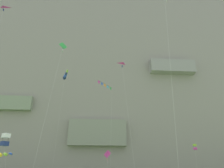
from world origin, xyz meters
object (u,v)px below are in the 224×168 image
at_px(kite_box_near_cliff, 5,140).
at_px(kite_banner_far_left, 105,88).
at_px(kite_delta_low_right, 1,12).
at_px(kite_diamond_upper_mid, 61,54).
at_px(kite_diamond_mid_left, 107,155).
at_px(kite_delta_mid_right, 124,68).
at_px(kite_box_high_center, 195,147).
at_px(kite_windsock_upper_right, 65,76).

xyz_separation_m(kite_box_near_cliff, kite_banner_far_left, (16.88, 9.12, 13.60)).
height_order(kite_delta_low_right, kite_diamond_upper_mid, kite_delta_low_right).
relative_size(kite_diamond_mid_left, kite_box_near_cliff, 0.87).
height_order(kite_banner_far_left, kite_delta_mid_right, kite_banner_far_left).
xyz_separation_m(kite_delta_low_right, kite_delta_mid_right, (22.06, -0.11, -10.87)).
bearing_deg(kite_box_high_center, kite_windsock_upper_right, -179.69).
bearing_deg(kite_box_near_cliff, kite_delta_mid_right, -17.63).
distance_m(kite_diamond_upper_mid, kite_box_near_cliff, 17.09).
distance_m(kite_box_near_cliff, kite_delta_mid_right, 23.02).
bearing_deg(kite_diamond_mid_left, kite_box_high_center, -2.55).
xyz_separation_m(kite_diamond_upper_mid, kite_box_high_center, (28.20, 18.59, -11.53)).
relative_size(kite_diamond_upper_mid, kite_banner_far_left, 0.99).
xyz_separation_m(kite_box_high_center, kite_box_near_cliff, (-37.35, -10.56, -0.47)).
xyz_separation_m(kite_diamond_upper_mid, kite_diamond_mid_left, (8.51, 19.46, -13.33)).
relative_size(kite_delta_low_right, kite_diamond_upper_mid, 1.36).
bearing_deg(kite_delta_mid_right, kite_banner_far_left, 99.13).
bearing_deg(kite_diamond_upper_mid, kite_delta_mid_right, 10.47).
height_order(kite_delta_low_right, kite_delta_mid_right, kite_delta_low_right).
distance_m(kite_diamond_mid_left, kite_delta_mid_right, 21.48).
height_order(kite_windsock_upper_right, kite_delta_mid_right, kite_windsock_upper_right).
bearing_deg(kite_banner_far_left, kite_delta_mid_right, -80.87).
bearing_deg(kite_delta_low_right, kite_diamond_upper_mid, -9.52).
height_order(kite_box_high_center, kite_box_near_cliff, kite_box_high_center).
relative_size(kite_diamond_upper_mid, kite_box_near_cliff, 2.42).
relative_size(kite_banner_far_left, kite_delta_mid_right, 1.14).
relative_size(kite_box_near_cliff, kite_delta_mid_right, 0.47).
distance_m(kite_box_high_center, kite_banner_far_left, 24.37).
distance_m(kite_delta_low_right, kite_diamond_upper_mid, 15.51).
xyz_separation_m(kite_diamond_mid_left, kite_delta_mid_right, (1.66, -17.58, 12.22)).
relative_size(kite_windsock_upper_right, kite_box_high_center, 2.73).
bearing_deg(kite_box_near_cliff, kite_windsock_upper_right, 56.07).
xyz_separation_m(kite_delta_low_right, kite_box_near_cliff, (2.73, 6.03, -21.76)).
distance_m(kite_delta_low_right, kite_banner_far_left, 26.09).
xyz_separation_m(kite_windsock_upper_right, kite_box_high_center, (30.35, 0.16, -16.61)).
distance_m(kite_windsock_upper_right, kite_diamond_upper_mid, 19.23).
xyz_separation_m(kite_diamond_upper_mid, kite_delta_mid_right, (10.18, 1.88, -1.11)).
distance_m(kite_diamond_upper_mid, kite_banner_far_left, 18.87).
height_order(kite_diamond_upper_mid, kite_banner_far_left, kite_banner_far_left).
relative_size(kite_windsock_upper_right, kite_delta_mid_right, 1.29).
xyz_separation_m(kite_delta_low_right, kite_box_high_center, (40.09, 16.59, -21.29)).
bearing_deg(kite_delta_mid_right, kite_box_near_cliff, 162.37).
xyz_separation_m(kite_box_high_center, kite_banner_far_left, (-20.48, -1.45, 13.13)).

